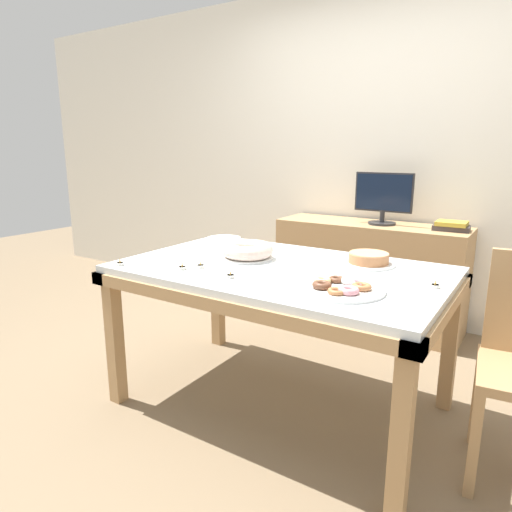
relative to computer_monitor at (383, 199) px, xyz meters
The scene contains 15 objects.
ground_plane 1.69m from the computer_monitor, 93.31° to the right, with size 12.00×12.00×0.00m, color #7A664C.
wall_back 0.44m from the computer_monitor, 104.63° to the left, with size 8.00×0.10×2.60m, color silver.
dining_table 1.40m from the computer_monitor, 93.31° to the right, with size 1.65×1.03×0.77m.
sideboard 0.60m from the computer_monitor, behind, with size 1.40×0.44×0.81m.
computer_monitor is the anchor object (origin of this frame).
book_stack 0.51m from the computer_monitor, ahead, with size 0.25×0.17×0.06m.
cake_chocolate_round 1.15m from the computer_monitor, 75.46° to the right, with size 0.27×0.27×0.07m.
cake_golden_bundt 1.37m from the computer_monitor, 103.21° to the right, with size 0.28×0.28×0.09m.
pastry_platter 1.62m from the computer_monitor, 77.91° to the right, with size 0.36×0.36×0.04m.
plate_stack 1.29m from the computer_monitor, 119.47° to the right, with size 0.21×0.21×0.05m.
tealight_centre 1.75m from the computer_monitor, 105.26° to the right, with size 0.04×0.04×0.04m.
tealight_near_cakes 1.96m from the computer_monitor, 113.57° to the right, with size 0.04×0.04×0.04m.
tealight_left_edge 1.49m from the computer_monitor, 63.53° to the right, with size 0.04×0.04×0.04m.
tealight_right_edge 1.67m from the computer_monitor, 104.07° to the right, with size 0.04×0.04×0.04m.
tealight_near_front 1.69m from the computer_monitor, 95.79° to the right, with size 0.04×0.04×0.04m.
Camera 1 is at (1.10, -1.95, 1.36)m, focal length 32.00 mm.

